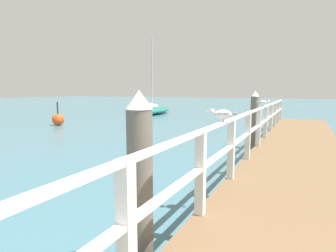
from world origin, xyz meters
TOP-DOWN VIEW (x-y plane):
  - pier_deck at (0.00, 9.04)m, footprint 2.37×18.08m
  - pier_railing at (-1.11, 9.04)m, footprint 0.12×16.60m
  - dock_piling_near at (-1.49, 3.23)m, footprint 0.29×0.29m
  - dock_piling_far at (-1.49, 10.65)m, footprint 0.29×0.29m
  - seagull_foreground at (-1.11, 5.11)m, footprint 0.45×0.25m
  - seagull_background at (-1.10, 9.87)m, footprint 0.47×0.24m
  - boat_0 at (-11.88, 20.88)m, footprint 2.00×6.06m
  - channel_buoy at (-13.04, 12.05)m, footprint 0.70×0.70m

SIDE VIEW (x-z plane):
  - pier_deck at x=0.00m, z-range 0.00..0.41m
  - channel_buoy at x=-13.04m, z-range -0.34..1.06m
  - boat_0 at x=-11.88m, z-range -2.94..3.70m
  - dock_piling_near at x=-1.49m, z-range 0.01..2.07m
  - dock_piling_far at x=-1.49m, z-range 0.01..2.07m
  - pier_railing at x=-1.11m, z-range 0.54..1.68m
  - seagull_foreground at x=-1.11m, z-range 1.58..1.79m
  - seagull_background at x=-1.10m, z-range 1.58..1.79m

